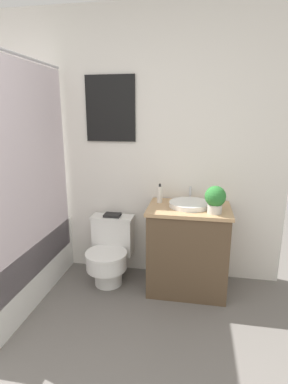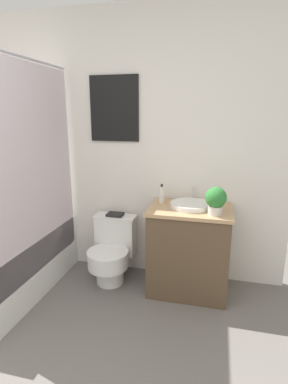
{
  "view_description": "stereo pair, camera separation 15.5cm",
  "coord_description": "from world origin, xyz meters",
  "px_view_note": "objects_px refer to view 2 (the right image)",
  "views": [
    {
      "loc": [
        0.8,
        -0.52,
        1.56
      ],
      "look_at": [
        0.39,
        1.81,
        0.95
      ],
      "focal_mm": 28.0,
      "sensor_mm": 36.0,
      "label": 1
    },
    {
      "loc": [
        0.95,
        -0.48,
        1.56
      ],
      "look_at": [
        0.39,
        1.81,
        0.95
      ],
      "focal_mm": 28.0,
      "sensor_mm": 36.0,
      "label": 2
    }
  ],
  "objects_px": {
    "soap_bottle": "(162,195)",
    "potted_plant": "(216,200)",
    "book_on_tank": "(115,214)",
    "toilet": "(112,251)",
    "sink": "(191,205)"
  },
  "relations": [
    {
      "from": "soap_bottle",
      "to": "potted_plant",
      "type": "distance_m",
      "value": 0.53
    },
    {
      "from": "potted_plant",
      "to": "book_on_tank",
      "type": "distance_m",
      "value": 1.01
    },
    {
      "from": "sink",
      "to": "soap_bottle",
      "type": "height_order",
      "value": "soap_bottle"
    },
    {
      "from": "toilet",
      "to": "soap_bottle",
      "type": "height_order",
      "value": "soap_bottle"
    },
    {
      "from": "book_on_tank",
      "to": "toilet",
      "type": "bearing_deg",
      "value": -90.0
    },
    {
      "from": "toilet",
      "to": "potted_plant",
      "type": "bearing_deg",
      "value": -8.2
    },
    {
      "from": "sink",
      "to": "book_on_tank",
      "type": "bearing_deg",
      "value": 171.42
    },
    {
      "from": "sink",
      "to": "potted_plant",
      "type": "bearing_deg",
      "value": -35.99
    },
    {
      "from": "potted_plant",
      "to": "book_on_tank",
      "type": "relative_size",
      "value": 1.45
    },
    {
      "from": "sink",
      "to": "potted_plant",
      "type": "relative_size",
      "value": 1.72
    },
    {
      "from": "toilet",
      "to": "sink",
      "type": "distance_m",
      "value": 0.89
    },
    {
      "from": "potted_plant",
      "to": "book_on_tank",
      "type": "xyz_separation_m",
      "value": [
        -0.94,
        0.26,
        -0.28
      ]
    },
    {
      "from": "toilet",
      "to": "book_on_tank",
      "type": "distance_m",
      "value": 0.35
    },
    {
      "from": "toilet",
      "to": "book_on_tank",
      "type": "relative_size",
      "value": 3.93
    },
    {
      "from": "soap_bottle",
      "to": "potted_plant",
      "type": "xyz_separation_m",
      "value": [
        0.48,
        -0.22,
        0.05
      ]
    }
  ]
}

